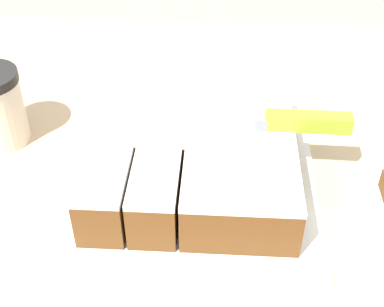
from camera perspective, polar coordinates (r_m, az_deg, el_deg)
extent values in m
cube|color=white|center=(0.74, 0.00, -2.33)|extent=(0.34, 0.36, 0.01)
cube|color=brown|center=(0.76, 0.26, 2.48)|extent=(0.27, 0.17, 0.06)
cube|color=white|center=(0.74, 0.26, 4.70)|extent=(0.27, 0.17, 0.01)
cube|color=brown|center=(0.65, 5.13, -5.14)|extent=(0.14, 0.11, 0.06)
cube|color=white|center=(0.63, 5.31, -2.81)|extent=(0.14, 0.11, 0.01)
cube|color=brown|center=(0.67, -9.18, -4.63)|extent=(0.06, 0.11, 0.06)
cube|color=white|center=(0.64, -9.50, -2.31)|extent=(0.06, 0.11, 0.01)
cube|color=brown|center=(0.66, -3.91, -4.90)|extent=(0.06, 0.11, 0.06)
cube|color=white|center=(0.63, -4.05, -2.56)|extent=(0.06, 0.11, 0.01)
cube|color=silver|center=(0.71, -0.44, 3.39)|extent=(0.20, 0.02, 0.00)
cube|color=slate|center=(0.71, 7.32, 3.41)|extent=(0.02, 0.02, 0.02)
cube|color=#8CCC26|center=(0.71, 12.31, 3.34)|extent=(0.11, 0.02, 0.02)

